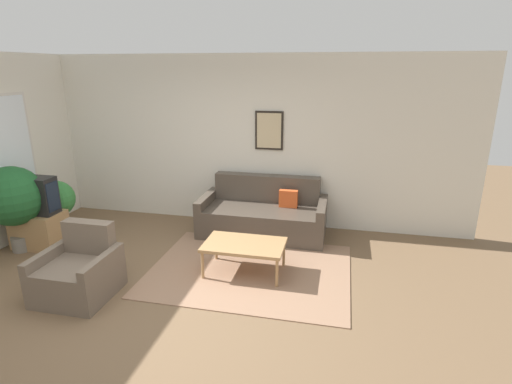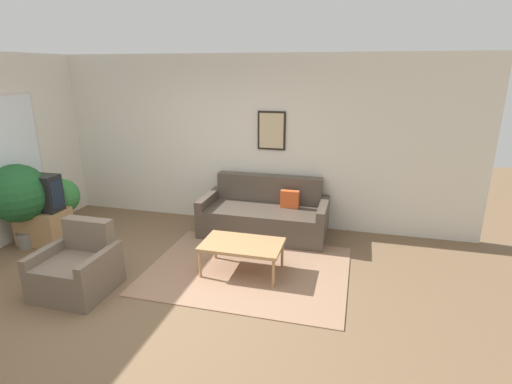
{
  "view_description": "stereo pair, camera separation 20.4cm",
  "coord_description": "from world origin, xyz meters",
  "px_view_note": "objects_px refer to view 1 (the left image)",
  "views": [
    {
      "loc": [
        1.98,
        -3.49,
        2.48
      ],
      "look_at": [
        0.84,
        1.62,
        0.85
      ],
      "focal_mm": 28.0,
      "sensor_mm": 36.0,
      "label": 1
    },
    {
      "loc": [
        2.18,
        -3.44,
        2.48
      ],
      "look_at": [
        0.84,
        1.62,
        0.85
      ],
      "focal_mm": 28.0,
      "sensor_mm": 36.0,
      "label": 2
    }
  ],
  "objects_px": {
    "couch": "(264,215)",
    "armchair": "(79,273)",
    "potted_plant_tall": "(13,197)",
    "coffee_table": "(244,246)",
    "tv": "(34,195)"
  },
  "relations": [
    {
      "from": "coffee_table",
      "to": "armchair",
      "type": "bearing_deg",
      "value": -152.39
    },
    {
      "from": "coffee_table",
      "to": "couch",
      "type": "bearing_deg",
      "value": 90.85
    },
    {
      "from": "couch",
      "to": "tv",
      "type": "bearing_deg",
      "value": -159.32
    },
    {
      "from": "tv",
      "to": "coffee_table",
      "type": "bearing_deg",
      "value": -2.57
    },
    {
      "from": "coffee_table",
      "to": "tv",
      "type": "relative_size",
      "value": 1.59
    },
    {
      "from": "potted_plant_tall",
      "to": "armchair",
      "type": "bearing_deg",
      "value": -28.37
    },
    {
      "from": "couch",
      "to": "armchair",
      "type": "height_order",
      "value": "couch"
    },
    {
      "from": "coffee_table",
      "to": "tv",
      "type": "height_order",
      "value": "tv"
    },
    {
      "from": "coffee_table",
      "to": "tv",
      "type": "bearing_deg",
      "value": 177.43
    },
    {
      "from": "potted_plant_tall",
      "to": "coffee_table",
      "type": "bearing_deg",
      "value": 1.04
    },
    {
      "from": "tv",
      "to": "couch",
      "type": "bearing_deg",
      "value": 20.68
    },
    {
      "from": "couch",
      "to": "potted_plant_tall",
      "type": "xyz_separation_m",
      "value": [
        -3.23,
        -1.35,
        0.49
      ]
    },
    {
      "from": "coffee_table",
      "to": "tv",
      "type": "xyz_separation_m",
      "value": [
        -3.08,
        0.14,
        0.4
      ]
    },
    {
      "from": "couch",
      "to": "armchair",
      "type": "relative_size",
      "value": 2.42
    },
    {
      "from": "tv",
      "to": "armchair",
      "type": "xyz_separation_m",
      "value": [
        1.38,
        -1.03,
        -0.51
      ]
    }
  ]
}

